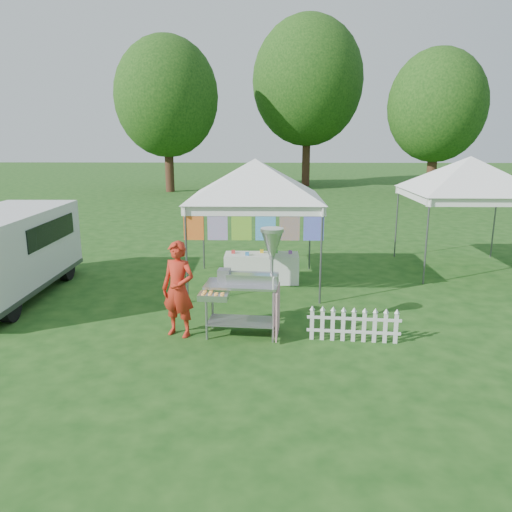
{
  "coord_description": "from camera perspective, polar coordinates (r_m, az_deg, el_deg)",
  "views": [
    {
      "loc": [
        0.29,
        -8.13,
        3.51
      ],
      "look_at": [
        0.06,
        1.84,
        1.1
      ],
      "focal_mm": 35.0,
      "sensor_mm": 36.0,
      "label": 1
    }
  ],
  "objects": [
    {
      "name": "vendor",
      "position": [
        8.95,
        -8.86,
        -3.77
      ],
      "size": [
        0.74,
        0.61,
        1.73
      ],
      "primitive_type": "imported",
      "rotation": [
        0.0,
        0.0,
        -0.37
      ],
      "color": "#B32516",
      "rests_on": "ground"
    },
    {
      "name": "picket_fence",
      "position": [
        8.92,
        11.09,
        -7.86
      ],
      "size": [
        1.61,
        0.19,
        0.56
      ],
      "rotation": [
        0.0,
        0.0,
        -0.1
      ],
      "color": "silver",
      "rests_on": "ground"
    },
    {
      "name": "tree_mid",
      "position": [
        36.41,
        5.94,
        19.23
      ],
      "size": [
        7.6,
        7.6,
        11.52
      ],
      "color": "#3E2116",
      "rests_on": "ground"
    },
    {
      "name": "ground",
      "position": [
        8.86,
        -0.66,
        -9.75
      ],
      "size": [
        120.0,
        120.0,
        0.0
      ],
      "primitive_type": "plane",
      "color": "#164012",
      "rests_on": "ground"
    },
    {
      "name": "donut_cart",
      "position": [
        8.73,
        -0.33,
        -2.06
      ],
      "size": [
        1.48,
        0.92,
        1.96
      ],
      "rotation": [
        0.0,
        0.0,
        -0.09
      ],
      "color": "gray",
      "rests_on": "ground"
    },
    {
      "name": "tree_right",
      "position": [
        31.7,
        19.97,
        15.83
      ],
      "size": [
        5.6,
        5.6,
        8.42
      ],
      "color": "#3E2116",
      "rests_on": "ground"
    },
    {
      "name": "canopy_right",
      "position": [
        14.13,
        23.38,
        10.4
      ],
      "size": [
        4.24,
        4.24,
        3.45
      ],
      "color": "#59595E",
      "rests_on": "ground"
    },
    {
      "name": "canopy_main",
      "position": [
        11.64,
        -0.09,
        11.02
      ],
      "size": [
        4.24,
        4.24,
        3.45
      ],
      "color": "#59595E",
      "rests_on": "ground"
    },
    {
      "name": "display_table",
      "position": [
        12.26,
        0.65,
        -1.36
      ],
      "size": [
        1.8,
        0.7,
        0.69
      ],
      "primitive_type": "cube",
      "color": "white",
      "rests_on": "ground"
    },
    {
      "name": "cargo_van",
      "position": [
        12.28,
        -26.78,
        0.43
      ],
      "size": [
        1.88,
        4.6,
        1.9
      ],
      "rotation": [
        0.0,
        0.0,
        0.01
      ],
      "color": "silver",
      "rests_on": "ground"
    },
    {
      "name": "tree_left",
      "position": [
        32.82,
        -10.18,
        17.44
      ],
      "size": [
        6.4,
        6.4,
        9.53
      ],
      "color": "#3E2116",
      "rests_on": "ground"
    }
  ]
}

